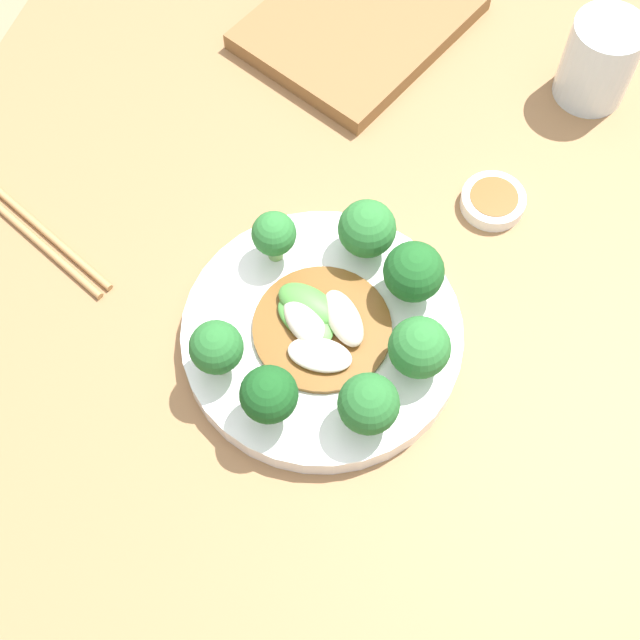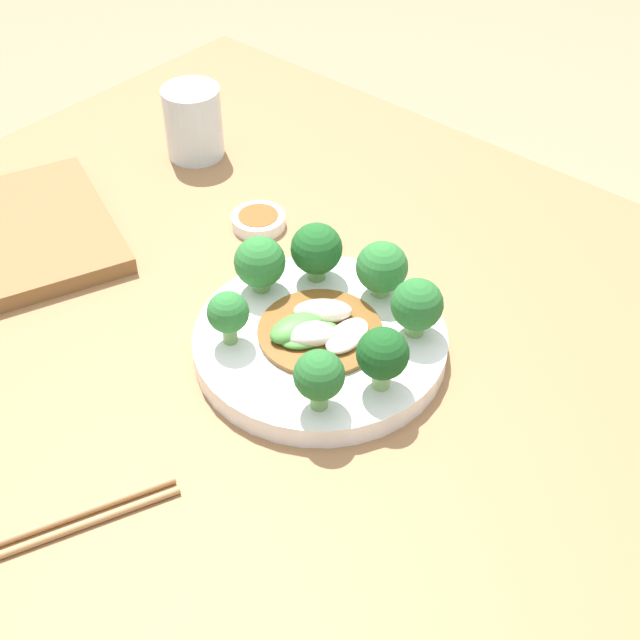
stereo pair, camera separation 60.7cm
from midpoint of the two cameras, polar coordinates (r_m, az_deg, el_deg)
name	(u,v)px [view 2 (the right image)]	position (r m, az deg, el deg)	size (l,w,h in m)	color
table	(320,552)	(1.11, -9.29, -26.97)	(1.19, 0.90, 0.71)	olive
plate	(320,344)	(0.78, -12.37, -17.33)	(0.25, 0.25, 0.02)	white
broccoli_northeast	(417,305)	(0.73, -5.49, -15.51)	(0.05, 0.05, 0.06)	#7AAD5B
broccoli_west	(260,263)	(0.80, -16.39, -10.93)	(0.05, 0.05, 0.06)	#70A356
broccoli_southeast	(319,376)	(0.70, -14.37, -21.76)	(0.05, 0.05, 0.06)	#70A356
broccoli_east	(383,355)	(0.70, -9.17, -20.22)	(0.05, 0.05, 0.07)	#89B76B
broccoli_southwest	(228,313)	(0.76, -19.65, -15.47)	(0.04, 0.04, 0.06)	#7AAD5B
broccoli_northwest	(317,249)	(0.79, -12.10, -9.95)	(0.05, 0.05, 0.06)	#70A356
broccoli_north	(382,268)	(0.77, -7.45, -11.75)	(0.05, 0.05, 0.06)	#89B76B
stirfry_center	(316,329)	(0.77, -12.87, -16.57)	(0.12, 0.12, 0.02)	brown
drinking_glass	(193,122)	(1.04, -18.10, 2.36)	(0.07, 0.07, 0.09)	silver
chopsticks	(53,530)	(0.79, -33.20, -28.85)	(0.10, 0.20, 0.01)	#AD7F4C
sauce_dish	(258,220)	(0.93, -14.61, -5.77)	(0.06, 0.06, 0.02)	white
cutting_board	(26,233)	(1.01, -29.73, -6.23)	(0.29, 0.26, 0.02)	brown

